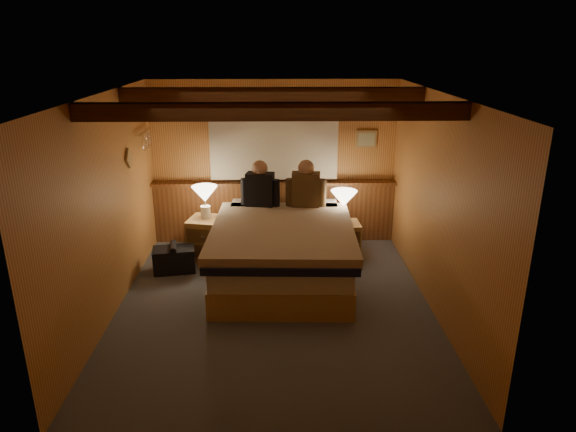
{
  "coord_description": "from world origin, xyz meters",
  "views": [
    {
      "loc": [
        0.03,
        -5.32,
        2.94
      ],
      "look_at": [
        0.17,
        0.4,
        0.95
      ],
      "focal_mm": 32.0,
      "sensor_mm": 36.0,
      "label": 1
    }
  ],
  "objects_px": {
    "nightstand_right": "(343,239)",
    "lamp_right": "(344,201)",
    "bed": "(283,251)",
    "person_left": "(260,187)",
    "person_right": "(306,187)",
    "nightstand_left": "(209,238)",
    "duffel_bag": "(174,259)",
    "lamp_left": "(205,196)"
  },
  "relations": [
    {
      "from": "nightstand_right",
      "to": "lamp_right",
      "type": "xyz_separation_m",
      "value": [
        -0.01,
        -0.01,
        0.58
      ]
    },
    {
      "from": "lamp_left",
      "to": "person_left",
      "type": "height_order",
      "value": "person_left"
    },
    {
      "from": "nightstand_right",
      "to": "lamp_left",
      "type": "height_order",
      "value": "lamp_left"
    },
    {
      "from": "nightstand_right",
      "to": "lamp_right",
      "type": "distance_m",
      "value": 0.58
    },
    {
      "from": "lamp_right",
      "to": "person_left",
      "type": "xyz_separation_m",
      "value": [
        -1.15,
        0.03,
        0.19
      ]
    },
    {
      "from": "bed",
      "to": "person_right",
      "type": "distance_m",
      "value": 1.02
    },
    {
      "from": "person_left",
      "to": "person_right",
      "type": "distance_m",
      "value": 0.62
    },
    {
      "from": "person_left",
      "to": "duffel_bag",
      "type": "distance_m",
      "value": 1.5
    },
    {
      "from": "nightstand_left",
      "to": "person_right",
      "type": "bearing_deg",
      "value": 11.79
    },
    {
      "from": "duffel_bag",
      "to": "bed",
      "type": "bearing_deg",
      "value": -20.94
    },
    {
      "from": "bed",
      "to": "person_left",
      "type": "bearing_deg",
      "value": 113.46
    },
    {
      "from": "lamp_right",
      "to": "person_right",
      "type": "height_order",
      "value": "person_right"
    },
    {
      "from": "duffel_bag",
      "to": "nightstand_right",
      "type": "bearing_deg",
      "value": 1.74
    },
    {
      "from": "bed",
      "to": "person_left",
      "type": "height_order",
      "value": "person_left"
    },
    {
      "from": "lamp_right",
      "to": "person_left",
      "type": "height_order",
      "value": "person_left"
    },
    {
      "from": "lamp_right",
      "to": "bed",
      "type": "bearing_deg",
      "value": -139.0
    },
    {
      "from": "person_left",
      "to": "nightstand_right",
      "type": "bearing_deg",
      "value": 9.51
    },
    {
      "from": "lamp_right",
      "to": "person_right",
      "type": "distance_m",
      "value": 0.56
    },
    {
      "from": "nightstand_right",
      "to": "bed",
      "type": "bearing_deg",
      "value": -142.17
    },
    {
      "from": "bed",
      "to": "lamp_right",
      "type": "bearing_deg",
      "value": 43.15
    },
    {
      "from": "nightstand_left",
      "to": "lamp_right",
      "type": "bearing_deg",
      "value": 12.15
    },
    {
      "from": "bed",
      "to": "duffel_bag",
      "type": "xyz_separation_m",
      "value": [
        -1.44,
        0.29,
        -0.23
      ]
    },
    {
      "from": "lamp_left",
      "to": "duffel_bag",
      "type": "distance_m",
      "value": 0.95
    },
    {
      "from": "nightstand_left",
      "to": "nightstand_right",
      "type": "xyz_separation_m",
      "value": [
        1.9,
        0.02,
        -0.04
      ]
    },
    {
      "from": "nightstand_left",
      "to": "nightstand_right",
      "type": "bearing_deg",
      "value": 12.55
    },
    {
      "from": "nightstand_right",
      "to": "lamp_left",
      "type": "distance_m",
      "value": 2.03
    },
    {
      "from": "person_right",
      "to": "duffel_bag",
      "type": "bearing_deg",
      "value": -160.22
    },
    {
      "from": "nightstand_left",
      "to": "lamp_right",
      "type": "xyz_separation_m",
      "value": [
        1.88,
        0.0,
        0.54
      ]
    },
    {
      "from": "lamp_left",
      "to": "person_right",
      "type": "height_order",
      "value": "person_right"
    },
    {
      "from": "lamp_right",
      "to": "nightstand_left",
      "type": "bearing_deg",
      "value": -179.85
    },
    {
      "from": "bed",
      "to": "lamp_left",
      "type": "xyz_separation_m",
      "value": [
        -1.06,
        0.77,
        0.5
      ]
    },
    {
      "from": "lamp_left",
      "to": "person_right",
      "type": "xyz_separation_m",
      "value": [
        1.38,
        -0.04,
        0.13
      ]
    },
    {
      "from": "nightstand_right",
      "to": "person_left",
      "type": "xyz_separation_m",
      "value": [
        -1.16,
        0.01,
        0.77
      ]
    },
    {
      "from": "nightstand_right",
      "to": "person_right",
      "type": "xyz_separation_m",
      "value": [
        -0.54,
        -0.02,
        0.78
      ]
    },
    {
      "from": "duffel_bag",
      "to": "lamp_right",
      "type": "bearing_deg",
      "value": 1.49
    },
    {
      "from": "bed",
      "to": "lamp_left",
      "type": "bearing_deg",
      "value": 146.29
    },
    {
      "from": "bed",
      "to": "nightstand_right",
      "type": "distance_m",
      "value": 1.16
    },
    {
      "from": "nightstand_left",
      "to": "lamp_left",
      "type": "height_order",
      "value": "lamp_left"
    },
    {
      "from": "lamp_left",
      "to": "nightstand_right",
      "type": "bearing_deg",
      "value": -0.35
    },
    {
      "from": "bed",
      "to": "nightstand_right",
      "type": "height_order",
      "value": "bed"
    },
    {
      "from": "bed",
      "to": "lamp_right",
      "type": "height_order",
      "value": "lamp_right"
    },
    {
      "from": "nightstand_right",
      "to": "person_right",
      "type": "distance_m",
      "value": 0.95
    }
  ]
}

